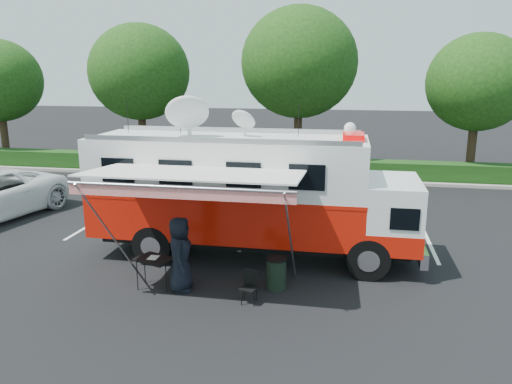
% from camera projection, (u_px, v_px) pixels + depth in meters
% --- Properties ---
extents(ground_plane, '(120.00, 120.00, 0.00)m').
position_uv_depth(ground_plane, '(253.00, 256.00, 15.30)').
color(ground_plane, black).
rests_on(ground_plane, ground).
extents(back_border, '(60.00, 6.14, 8.87)m').
position_uv_depth(back_border, '(320.00, 81.00, 26.24)').
color(back_border, '#9E998E').
rests_on(back_border, ground_plane).
extents(stall_lines, '(24.12, 5.50, 0.01)m').
position_uv_depth(stall_lines, '(255.00, 226.00, 18.26)').
color(stall_lines, silver).
rests_on(stall_lines, ground_plane).
extents(command_truck, '(9.72, 2.68, 4.67)m').
position_uv_depth(command_truck, '(250.00, 193.00, 14.84)').
color(command_truck, black).
rests_on(command_truck, ground_plane).
extents(awning, '(5.31, 2.74, 3.20)m').
position_uv_depth(awning, '(193.00, 177.00, 12.11)').
color(awning, silver).
rests_on(awning, ground_plane).
extents(person, '(0.83, 1.08, 1.96)m').
position_uv_depth(person, '(182.00, 290.00, 12.94)').
color(person, black).
rests_on(person, ground_plane).
extents(folding_table, '(1.13, 0.96, 0.81)m').
position_uv_depth(folding_table, '(154.00, 260.00, 12.91)').
color(folding_table, black).
rests_on(folding_table, ground_plane).
extents(folding_chair, '(0.49, 0.52, 0.81)m').
position_uv_depth(folding_chair, '(250.00, 283.00, 12.18)').
color(folding_chair, black).
rests_on(folding_chair, ground_plane).
extents(trash_bin, '(0.56, 0.56, 0.83)m').
position_uv_depth(trash_bin, '(276.00, 273.00, 12.94)').
color(trash_bin, black).
rests_on(trash_bin, ground_plane).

